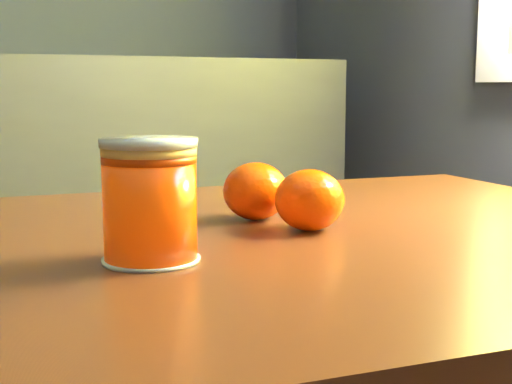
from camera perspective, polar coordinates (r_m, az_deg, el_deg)
name	(u,v)px	position (r m, az deg, el deg)	size (l,w,h in m)	color
table	(238,327)	(0.69, -1.46, -10.77)	(0.97, 0.72, 0.69)	brown
juice_glass	(150,201)	(0.56, -8.48, -0.73)	(0.08, 0.08, 0.10)	#FF4305
orange_front	(310,200)	(0.68, 4.31, -0.64)	(0.07, 0.07, 0.06)	#FF4C05
orange_back	(256,191)	(0.74, -0.04, 0.08)	(0.07, 0.07, 0.06)	#FF4C05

